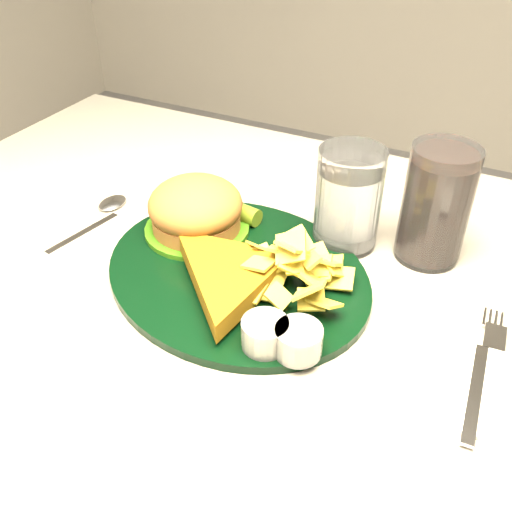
{
  "coord_description": "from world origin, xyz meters",
  "views": [
    {
      "loc": [
        0.23,
        -0.5,
        1.19
      ],
      "look_at": [
        -0.0,
        -0.03,
        0.8
      ],
      "focal_mm": 40.0,
      "sensor_mm": 36.0,
      "label": 1
    }
  ],
  "objects_px": {
    "table": "(265,458)",
    "fork_napkin": "(477,385)",
    "water_glass": "(348,199)",
    "cola_glass": "(436,205)",
    "dinner_plate": "(236,250)"
  },
  "relations": [
    {
      "from": "table",
      "to": "water_glass",
      "type": "relative_size",
      "value": 8.92
    },
    {
      "from": "cola_glass",
      "to": "fork_napkin",
      "type": "distance_m",
      "value": 0.23
    },
    {
      "from": "table",
      "to": "water_glass",
      "type": "bearing_deg",
      "value": 63.53
    },
    {
      "from": "fork_napkin",
      "to": "cola_glass",
      "type": "bearing_deg",
      "value": 112.46
    },
    {
      "from": "cola_glass",
      "to": "fork_napkin",
      "type": "relative_size",
      "value": 0.88
    },
    {
      "from": "table",
      "to": "fork_napkin",
      "type": "bearing_deg",
      "value": -14.29
    },
    {
      "from": "table",
      "to": "cola_glass",
      "type": "height_order",
      "value": "cola_glass"
    },
    {
      "from": "cola_glass",
      "to": "water_glass",
      "type": "bearing_deg",
      "value": -169.48
    },
    {
      "from": "fork_napkin",
      "to": "table",
      "type": "bearing_deg",
      "value": 162.48
    },
    {
      "from": "water_glass",
      "to": "cola_glass",
      "type": "height_order",
      "value": "cola_glass"
    },
    {
      "from": "dinner_plate",
      "to": "water_glass",
      "type": "xyz_separation_m",
      "value": [
        0.09,
        0.13,
        0.03
      ]
    },
    {
      "from": "dinner_plate",
      "to": "fork_napkin",
      "type": "height_order",
      "value": "dinner_plate"
    },
    {
      "from": "table",
      "to": "fork_napkin",
      "type": "height_order",
      "value": "fork_napkin"
    },
    {
      "from": "water_glass",
      "to": "cola_glass",
      "type": "distance_m",
      "value": 0.11
    },
    {
      "from": "cola_glass",
      "to": "fork_napkin",
      "type": "xyz_separation_m",
      "value": [
        0.1,
        -0.2,
        -0.07
      ]
    }
  ]
}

